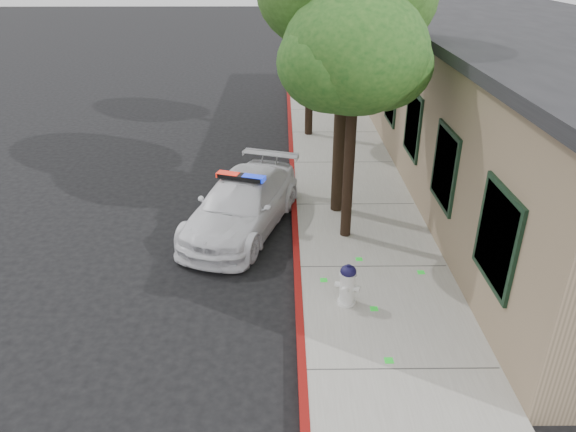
{
  "coord_description": "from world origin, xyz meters",
  "views": [
    {
      "loc": [
        -0.24,
        -6.28,
        6.04
      ],
      "look_at": [
        -0.13,
        2.97,
        1.35
      ],
      "focal_mm": 32.94,
      "sensor_mm": 36.0,
      "label": 1
    }
  ],
  "objects_px": {
    "clapboard_building": "(518,98)",
    "fire_hydrant": "(347,284)",
    "street_tree_near": "(355,58)",
    "street_tree_far": "(312,0)",
    "police_car": "(242,204)"
  },
  "relations": [
    {
      "from": "street_tree_near",
      "to": "street_tree_far",
      "type": "relative_size",
      "value": 0.91
    },
    {
      "from": "street_tree_near",
      "to": "fire_hydrant",
      "type": "bearing_deg",
      "value": -95.85
    },
    {
      "from": "street_tree_near",
      "to": "street_tree_far",
      "type": "distance_m",
      "value": 7.44
    },
    {
      "from": "clapboard_building",
      "to": "fire_hydrant",
      "type": "xyz_separation_m",
      "value": [
        -5.75,
        -7.27,
        -1.56
      ]
    },
    {
      "from": "street_tree_far",
      "to": "street_tree_near",
      "type": "bearing_deg",
      "value": -86.3
    },
    {
      "from": "police_car",
      "to": "street_tree_far",
      "type": "bearing_deg",
      "value": 92.49
    },
    {
      "from": "street_tree_near",
      "to": "street_tree_far",
      "type": "height_order",
      "value": "street_tree_far"
    },
    {
      "from": "clapboard_building",
      "to": "street_tree_near",
      "type": "height_order",
      "value": "street_tree_near"
    },
    {
      "from": "street_tree_near",
      "to": "street_tree_far",
      "type": "bearing_deg",
      "value": 93.7
    },
    {
      "from": "clapboard_building",
      "to": "police_car",
      "type": "distance_m",
      "value": 8.97
    },
    {
      "from": "clapboard_building",
      "to": "fire_hydrant",
      "type": "height_order",
      "value": "clapboard_building"
    },
    {
      "from": "street_tree_far",
      "to": "fire_hydrant",
      "type": "bearing_deg",
      "value": -88.81
    },
    {
      "from": "police_car",
      "to": "street_tree_far",
      "type": "height_order",
      "value": "street_tree_far"
    },
    {
      "from": "fire_hydrant",
      "to": "street_tree_far",
      "type": "bearing_deg",
      "value": 113.6
    },
    {
      "from": "police_car",
      "to": "fire_hydrant",
      "type": "relative_size",
      "value": 5.73
    }
  ]
}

